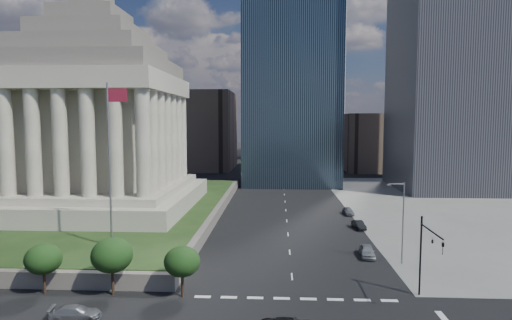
# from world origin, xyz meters

# --- Properties ---
(ground) EXTENTS (500.00, 500.00, 0.00)m
(ground) POSITION_xyz_m (0.00, 100.00, 0.00)
(ground) COLOR black
(ground) RESTS_ON ground
(plaza_terrace) EXTENTS (66.00, 70.00, 1.80)m
(plaza_terrace) POSITION_xyz_m (-45.00, 50.00, 0.90)
(plaza_terrace) COLOR #635D55
(plaza_terrace) RESTS_ON ground
(plaza_lawn) EXTENTS (64.00, 68.00, 0.10)m
(plaza_lawn) POSITION_xyz_m (-45.00, 50.00, 1.85)
(plaza_lawn) COLOR #1E3515
(plaza_lawn) RESTS_ON plaza_terrace
(war_memorial) EXTENTS (34.00, 34.00, 39.00)m
(war_memorial) POSITION_xyz_m (-34.00, 48.00, 21.40)
(war_memorial) COLOR gray
(war_memorial) RESTS_ON plaza_lawn
(flagpole) EXTENTS (2.52, 0.24, 20.00)m
(flagpole) POSITION_xyz_m (-21.83, 24.00, 13.11)
(flagpole) COLOR slate
(flagpole) RESTS_ON plaza_lawn
(midrise_glass) EXTENTS (26.00, 26.00, 60.00)m
(midrise_glass) POSITION_xyz_m (2.00, 95.00, 30.00)
(midrise_glass) COLOR black
(midrise_glass) RESTS_ON ground
(building_filler_ne) EXTENTS (20.00, 30.00, 20.00)m
(building_filler_ne) POSITION_xyz_m (32.00, 130.00, 10.00)
(building_filler_ne) COLOR brown
(building_filler_ne) RESTS_ON ground
(building_filler_nw) EXTENTS (24.00, 30.00, 28.00)m
(building_filler_nw) POSITION_xyz_m (-30.00, 130.00, 14.00)
(building_filler_nw) COLOR brown
(building_filler_nw) RESTS_ON ground
(traffic_signal_ne) EXTENTS (0.30, 5.74, 8.00)m
(traffic_signal_ne) POSITION_xyz_m (12.50, 13.70, 5.25)
(traffic_signal_ne) COLOR black
(traffic_signal_ne) RESTS_ON ground
(street_lamp_north) EXTENTS (2.13, 0.22, 10.00)m
(street_lamp_north) POSITION_xyz_m (13.33, 25.00, 5.66)
(street_lamp_north) COLOR slate
(street_lamp_north) RESTS_ON ground
(suv_grey) EXTENTS (4.57, 2.35, 1.27)m
(suv_grey) POSITION_xyz_m (-19.18, 8.53, 0.63)
(suv_grey) COLOR slate
(suv_grey) RESTS_ON ground
(parked_sedan_near) EXTENTS (2.14, 4.54, 1.50)m
(parked_sedan_near) POSITION_xyz_m (9.85, 27.57, 0.75)
(parked_sedan_near) COLOR gray
(parked_sedan_near) RESTS_ON ground
(parked_sedan_mid) EXTENTS (4.03, 1.91, 1.28)m
(parked_sedan_mid) POSITION_xyz_m (11.50, 41.97, 0.64)
(parked_sedan_mid) COLOR black
(parked_sedan_mid) RESTS_ON ground
(parked_sedan_far) EXTENTS (4.16, 1.95, 1.38)m
(parked_sedan_far) POSITION_xyz_m (11.50, 52.49, 0.69)
(parked_sedan_far) COLOR slate
(parked_sedan_far) RESTS_ON ground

